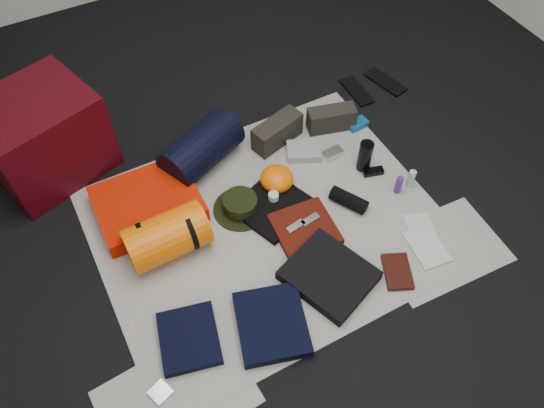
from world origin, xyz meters
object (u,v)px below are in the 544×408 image
stuff_sack (167,236)px  navy_duffel (201,148)px  sleeping_pad (148,204)px  compact_camera (333,153)px  red_cabinet (42,137)px  water_bottle (365,156)px  paperback_book (397,272)px

stuff_sack → navy_duffel: 0.55m
sleeping_pad → compact_camera: bearing=-7.4°
stuff_sack → compact_camera: 1.00m
stuff_sack → compact_camera: size_ratio=3.79×
red_cabinet → sleeping_pad: bearing=-73.2°
water_bottle → compact_camera: size_ratio=1.85×
paperback_book → compact_camera: bearing=105.1°
paperback_book → red_cabinet: bearing=155.7°
stuff_sack → water_bottle: size_ratio=2.05×
sleeping_pad → paperback_book: (0.87, -0.87, -0.03)m
paperback_book → navy_duffel: bearing=140.9°
red_cabinet → paperback_book: size_ratio=2.97×
red_cabinet → water_bottle: 1.62m
navy_duffel → sleeping_pad: bearing=179.5°
compact_camera → navy_duffel: bearing=154.0°
stuff_sack → paperback_book: size_ratio=2.03×
compact_camera → red_cabinet: bearing=152.6°
compact_camera → stuff_sack: bearing=-174.1°
sleeping_pad → stuff_sack: 0.27m
sleeping_pad → stuff_sack: stuff_sack is taller
red_cabinet → water_bottle: size_ratio=3.00×
water_bottle → compact_camera: bearing=122.9°
red_cabinet → stuff_sack: bearing=-83.0°
compact_camera → paperback_book: compact_camera is taller
red_cabinet → compact_camera: (1.32, -0.63, -0.20)m
stuff_sack → navy_duffel: navy_duffel is taller
stuff_sack → red_cabinet: bearing=113.9°
navy_duffel → water_bottle: navy_duffel is taller
sleeping_pad → water_bottle: bearing=-14.1°
navy_duffel → compact_camera: navy_duffel is taller
navy_duffel → compact_camera: size_ratio=4.42×
sleeping_pad → stuff_sack: size_ratio=1.32×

